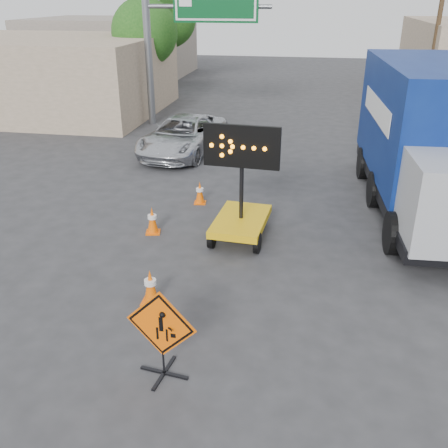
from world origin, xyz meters
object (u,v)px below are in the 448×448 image
(arrow_board, at_px, (241,214))
(box_truck, at_px, (426,148))
(pickup_truck, at_px, (183,135))
(construction_sign, at_px, (162,332))

(arrow_board, distance_m, box_truck, 6.05)
(pickup_truck, xyz_separation_m, box_truck, (8.69, -4.57, 1.22))
(arrow_board, bearing_deg, construction_sign, -91.15)
(construction_sign, xyz_separation_m, arrow_board, (0.52, 5.64, -0.20))
(arrow_board, xyz_separation_m, box_truck, (5.09, 3.00, 1.27))
(pickup_truck, bearing_deg, box_truck, -20.52)
(box_truck, bearing_deg, construction_sign, -126.29)
(construction_sign, distance_m, box_truck, 10.36)
(pickup_truck, bearing_deg, arrow_board, -57.40)
(construction_sign, bearing_deg, box_truck, 65.31)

